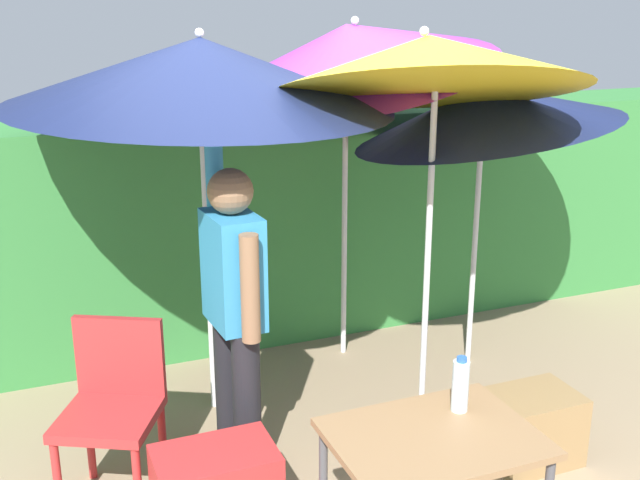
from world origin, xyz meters
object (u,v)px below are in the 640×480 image
Objects in this scene: umbrella_navy at (350,50)px; folding_table at (433,455)px; chair_plastic at (113,401)px; bottle_water at (460,385)px; crate_cardboard at (532,427)px; umbrella_orange at (430,64)px; umbrella_rainbow at (200,73)px; person_vendor at (234,301)px; umbrella_yellow at (484,109)px.

folding_table is at bearing -105.50° from umbrella_navy.
umbrella_navy is 2.79× the size of chair_plastic.
chair_plastic is 3.71× the size of bottle_water.
crate_cardboard is at bearing -13.97° from chair_plastic.
bottle_water is (-0.41, -2.05, -1.21)m from umbrella_navy.
folding_table reaches higher than crate_cardboard.
umbrella_orange is at bearing 114.61° from crate_cardboard.
umbrella_rainbow reaches higher than bottle_water.
umbrella_navy is at bearing 94.38° from umbrella_orange.
person_vendor reaches higher than crate_cardboard.
umbrella_rainbow is 1.09m from umbrella_navy.
umbrella_rainbow is 4.78× the size of crate_cardboard.
umbrella_yellow is 0.90m from umbrella_navy.
umbrella_rainbow is 2.30m from folding_table.
person_vendor is 1.71m from crate_cardboard.
chair_plastic is at bearing 166.03° from crate_cardboard.
umbrella_rainbow is at bearing 139.80° from crate_cardboard.
umbrella_orange is 2.33m from chair_plastic.
crate_cardboard is at bearing 32.46° from bottle_water.
person_vendor is at bearing -171.42° from umbrella_orange.
folding_table is at bearing -116.97° from umbrella_orange.
umbrella_orange is 1.29× the size of person_vendor.
umbrella_navy reaches higher than umbrella_rainbow.
umbrella_rainbow reaches higher than chair_plastic.
folding_table is (-0.61, -2.18, -1.41)m from umbrella_navy.
umbrella_navy is at bearing 103.79° from crate_cardboard.
umbrella_orange is 2.03m from folding_table.
chair_plastic reaches higher than folding_table.
person_vendor is 7.83× the size of bottle_water.
folding_table is at bearing -46.65° from chair_plastic.
crate_cardboard is at bearing 32.76° from folding_table.
umbrella_yellow is 8.48× the size of bottle_water.
person_vendor is at bearing -93.74° from umbrella_rainbow.
bottle_water is (0.66, -1.02, -0.09)m from person_vendor.
chair_plastic is 1.11× the size of folding_table.
chair_plastic is (-0.66, -0.68, -1.47)m from umbrella_rainbow.
folding_table is (-0.67, -1.32, -1.39)m from umbrella_orange.
person_vendor is at bearing 112.31° from folding_table.
umbrella_yellow is 2.17m from bottle_water.
crate_cardboard is 1.93× the size of bottle_water.
umbrella_navy is 1.86m from person_vendor.
umbrella_yellow is at bearing -30.35° from umbrella_navy.
umbrella_orange is 10.10× the size of bottle_water.
umbrella_rainbow is 1.25m from person_vendor.
umbrella_navy is (-0.72, 0.42, 0.34)m from umbrella_yellow.
umbrella_rainbow is 2.13m from bottle_water.
umbrella_yellow is at bearing 14.33° from chair_plastic.
person_vendor is 0.75m from chair_plastic.
bottle_water is at bearing -70.00° from umbrella_rainbow.
umbrella_rainbow is at bearing 155.19° from umbrella_orange.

